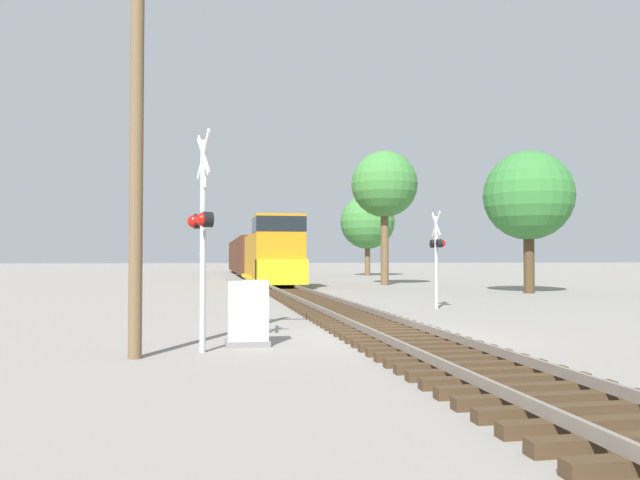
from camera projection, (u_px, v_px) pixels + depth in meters
ground_plane at (391, 337)px, 14.60m from camera, size 400.00×400.00×0.00m
rail_track_bed at (391, 331)px, 14.61m from camera, size 2.60×160.00×0.31m
freight_train at (253, 256)px, 59.28m from camera, size 2.98×49.50×4.45m
crossing_signal_near at (202, 227)px, 12.31m from camera, size 0.53×1.01×4.36m
crossing_signal_far at (437, 249)px, 22.70m from camera, size 0.35×1.01×3.54m
relay_cabinet at (248, 314)px, 13.13m from camera, size 0.93×0.50×1.39m
utility_pole at (137, 142)px, 11.61m from camera, size 1.80×0.25×7.71m
tree_far_right at (528, 196)px, 32.73m from camera, size 4.68×4.68×7.48m
tree_mid_background at (384, 185)px, 42.41m from camera, size 4.51×4.51×9.13m
tree_deep_background at (367, 222)px, 64.93m from camera, size 5.66×5.66×8.44m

